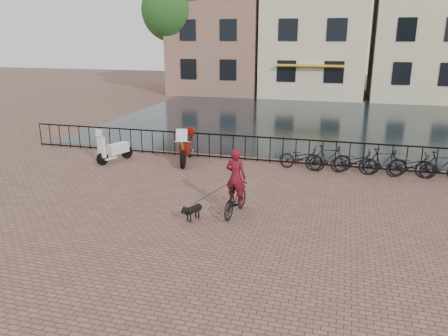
% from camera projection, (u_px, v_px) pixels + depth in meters
% --- Properties ---
extents(ground, '(100.00, 100.00, 0.00)m').
position_uv_depth(ground, '(189.00, 255.00, 9.98)').
color(ground, brown).
rests_on(ground, ground).
extents(canal_water, '(20.00, 20.00, 0.00)m').
position_uv_depth(canal_water, '(288.00, 120.00, 25.94)').
color(canal_water, black).
rests_on(canal_water, ground).
extents(railing, '(20.00, 0.05, 1.02)m').
position_uv_depth(railing, '(258.00, 149.00, 17.21)').
color(railing, black).
rests_on(railing, ground).
extents(canal_house_left, '(7.50, 9.00, 12.80)m').
position_uv_depth(canal_house_left, '(223.00, 16.00, 37.69)').
color(canal_house_left, '#84604D').
rests_on(canal_house_left, ground).
extents(canal_house_mid, '(8.00, 9.50, 11.80)m').
position_uv_depth(canal_house_mid, '(317.00, 21.00, 35.80)').
color(canal_house_mid, beige).
rests_on(canal_house_mid, ground).
extents(canal_house_right, '(7.00, 9.00, 13.30)m').
position_uv_depth(canal_house_right, '(423.00, 10.00, 33.55)').
color(canal_house_right, beige).
rests_on(canal_house_right, ground).
extents(tree_far_left, '(5.04, 5.04, 9.27)m').
position_uv_depth(tree_far_left, '(172.00, 11.00, 35.71)').
color(tree_far_left, black).
rests_on(tree_far_left, ground).
extents(cyclist, '(0.76, 1.68, 2.22)m').
position_uv_depth(cyclist, '(236.00, 186.00, 12.00)').
color(cyclist, black).
rests_on(cyclist, ground).
extents(dog, '(0.51, 0.76, 0.49)m').
position_uv_depth(dog, '(193.00, 212.00, 11.80)').
color(dog, black).
rests_on(dog, ground).
extents(motorcycle, '(0.92, 2.25, 1.56)m').
position_uv_depth(motorcycle, '(186.00, 143.00, 17.06)').
color(motorcycle, maroon).
rests_on(motorcycle, ground).
extents(scooter, '(0.99, 1.62, 1.45)m').
position_uv_depth(scooter, '(114.00, 144.00, 17.17)').
color(scooter, white).
rests_on(scooter, ground).
extents(parked_bike_0, '(1.78, 0.81, 0.90)m').
position_uv_depth(parked_bike_0, '(302.00, 158.00, 16.22)').
color(parked_bike_0, black).
rests_on(parked_bike_0, ground).
extents(parked_bike_1, '(1.71, 0.71, 1.00)m').
position_uv_depth(parked_bike_1, '(328.00, 158.00, 15.96)').
color(parked_bike_1, black).
rests_on(parked_bike_1, ground).
extents(parked_bike_2, '(1.74, 0.68, 0.90)m').
position_uv_depth(parked_bike_2, '(355.00, 161.00, 15.74)').
color(parked_bike_2, black).
rests_on(parked_bike_2, ground).
extents(parked_bike_3, '(1.71, 0.68, 1.00)m').
position_uv_depth(parked_bike_3, '(383.00, 162.00, 15.48)').
color(parked_bike_3, black).
rests_on(parked_bike_3, ground).
extents(parked_bike_4, '(1.77, 0.78, 0.90)m').
position_uv_depth(parked_bike_4, '(411.00, 165.00, 15.26)').
color(parked_bike_4, black).
rests_on(parked_bike_4, ground).
extents(parked_bike_5, '(1.69, 0.59, 1.00)m').
position_uv_depth(parked_bike_5, '(441.00, 166.00, 15.00)').
color(parked_bike_5, black).
rests_on(parked_bike_5, ground).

